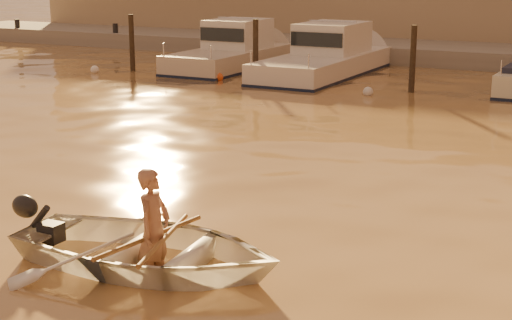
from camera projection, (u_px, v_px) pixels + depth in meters
The scene contains 15 objects.
ground_plane at pixel (153, 226), 11.66m from camera, with size 160.00×160.00×0.00m, color olive.
dinghy at pixel (147, 248), 10.03m from camera, with size 2.58×3.61×0.75m, color silver.
person at pixel (154, 230), 9.93m from camera, with size 0.59×0.39×1.62m, color #9D684E.
outboard_motor at pixel (50, 232), 10.57m from camera, with size 0.90×0.40×0.70m, color black, non-canonical shape.
oar_port at pixel (164, 239), 9.90m from camera, with size 0.06×0.06×2.10m, color brown.
oar_starboard at pixel (150, 237), 9.97m from camera, with size 0.06×0.06×2.10m, color brown.
moored_boat_1 at pixel (230, 51), 28.72m from camera, with size 2.33×6.90×1.75m, color beige, non-canonical shape.
moored_boat_2 at pixel (324, 57), 27.04m from camera, with size 2.45×8.14×1.75m, color silver, non-canonical shape.
piling_0 at pixel (132, 46), 28.01m from camera, with size 0.18×0.18×2.20m, color #2D2319.
piling_1 at pixel (256, 53), 25.76m from camera, with size 0.18×0.18×2.20m, color #2D2319.
piling_2 at pixel (413, 62), 23.38m from camera, with size 0.18×0.18×2.20m, color #2D2319.
fender_a at pixel (95, 70), 27.74m from camera, with size 0.30×0.30×0.30m, color white.
fender_b at pixel (219, 77), 25.95m from camera, with size 0.30×0.30×0.30m, color #E3531A.
fender_c at pixel (368, 92), 23.04m from camera, with size 0.30×0.30×0.30m, color silver.
quay at pixel (475, 60), 30.09m from camera, with size 52.00×4.00×1.00m, color gray.
Camera 1 is at (6.50, -9.09, 3.82)m, focal length 55.00 mm.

